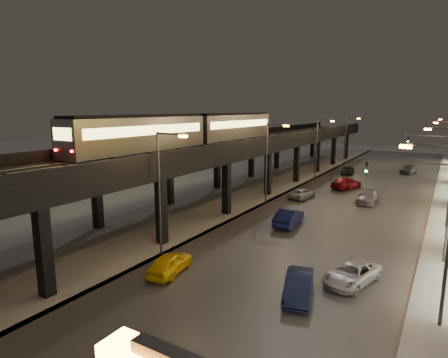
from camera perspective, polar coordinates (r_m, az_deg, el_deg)
The scene contains 23 objects.
road_surface at distance 43.99m, azimuth 18.34°, elevation -3.76°, with size 17.00×120.00×0.06m, color #46474D.
under_viaduct_pavement at distance 48.60m, azimuth 2.66°, elevation -1.88°, with size 11.00×120.00×0.06m, color #9FA1A8.
elevated_viaduct at distance 44.97m, azimuth 0.80°, elevation 4.33°, with size 9.00×100.00×6.30m.
viaduct_trackbed at distance 45.01m, azimuth 0.87°, elevation 5.32°, with size 8.40×100.00×0.32m.
viaduct_parapet_streetside at distance 42.97m, azimuth 5.95°, elevation 5.64°, with size 0.30×100.00×1.10m, color black.
viaduct_parapet_far at distance 47.32m, azimuth -3.68°, elevation 6.13°, with size 0.30×100.00×1.10m, color black.
streetlight_left_1 at distance 26.59m, azimuth -9.42°, elevation -1.04°, with size 2.57×0.28×9.00m.
streetlight_right_1 at distance 20.44m, azimuth 30.55°, elevation -5.95°, with size 2.56×0.28×9.00m.
streetlight_left_2 at distance 41.73m, azimuth 6.84°, elevation 3.24°, with size 2.57×0.28×9.00m.
streetlight_left_3 at distance 58.51m, azimuth 14.17°, elevation 5.10°, with size 2.57×0.28×9.00m.
streetlight_left_4 at distance 75.86m, azimuth 18.21°, elevation 6.09°, with size 2.57×0.28×9.00m.
traffic_light_rig_a at distance 29.37m, azimuth 29.00°, elevation -2.61°, with size 6.10×0.34×7.00m.
traffic_light_rig_b at distance 59.05m, azimuth 30.30°, elevation 3.30°, with size 6.10×0.34×7.00m.
subway_train at distance 43.19m, azimuth -4.44°, elevation 7.63°, with size 2.85×34.50×3.40m.
car_taxi at distance 25.05m, azimuth -8.22°, elevation -12.69°, with size 1.59×3.96×1.35m, color yellow.
car_near_white at distance 34.81m, azimuth 9.81°, elevation -5.86°, with size 1.61×4.62×1.52m, color #0E1447.
car_mid_silver at distance 45.51m, azimuth 11.79°, elevation -2.21°, with size 2.02×4.39×1.22m, color gray.
car_mid_dark at distance 52.59m, azimuth 18.13°, elevation -0.64°, with size 2.10×5.16×1.50m, color maroon.
car_far_white at distance 64.37m, azimuth 18.34°, elevation 1.33°, with size 1.76×4.38×1.49m, color black.
car_onc_silver at distance 22.36m, azimuth 11.31°, elevation -15.77°, with size 1.44×4.14×1.37m, color #172051.
car_onc_dark at distance 24.78m, azimuth 18.89°, elevation -13.60°, with size 2.04×4.43×1.23m, color silver.
car_onc_white at distance 45.56m, azimuth 21.03°, elevation -2.58°, with size 1.94×4.78×1.39m, color gray.
car_onc_red at distance 68.90m, azimuth 26.31°, elevation 1.35°, with size 1.77×4.40×1.50m, color #3E4042.
Camera 1 is at (16.58, -6.73, 10.55)m, focal length 30.00 mm.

